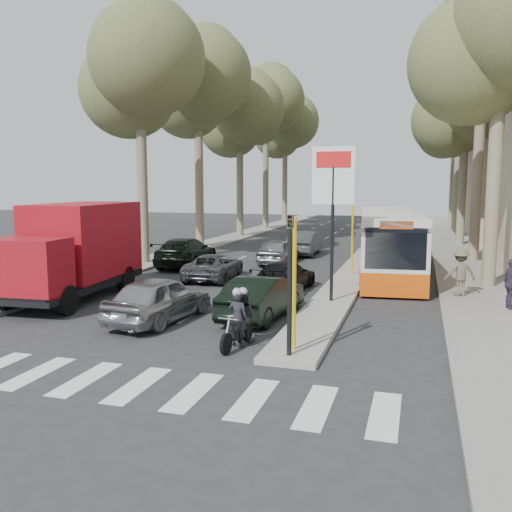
{
  "coord_description": "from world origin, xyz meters",
  "views": [
    {
      "loc": [
        6.19,
        -13.99,
        4.33
      ],
      "look_at": [
        0.3,
        5.44,
        1.6
      ],
      "focal_mm": 38.0,
      "sensor_mm": 36.0,
      "label": 1
    }
  ],
  "objects_px": {
    "city_bus": "(388,241)",
    "motorcycle": "(240,319)",
    "red_truck": "(75,249)",
    "silver_hatchback": "(160,298)",
    "dark_hatchback": "(262,297)"
  },
  "relations": [
    {
      "from": "silver_hatchback",
      "to": "city_bus",
      "type": "xyz_separation_m",
      "value": [
        6.37,
        11.05,
        0.88
      ]
    },
    {
      "from": "city_bus",
      "to": "motorcycle",
      "type": "distance_m",
      "value": 13.18
    },
    {
      "from": "silver_hatchback",
      "to": "city_bus",
      "type": "bearing_deg",
      "value": -113.07
    },
    {
      "from": "silver_hatchback",
      "to": "motorcycle",
      "type": "height_order",
      "value": "motorcycle"
    },
    {
      "from": "silver_hatchback",
      "to": "red_truck",
      "type": "distance_m",
      "value": 5.18
    },
    {
      "from": "dark_hatchback",
      "to": "red_truck",
      "type": "relative_size",
      "value": 0.61
    },
    {
      "from": "red_truck",
      "to": "city_bus",
      "type": "relative_size",
      "value": 0.58
    },
    {
      "from": "motorcycle",
      "to": "silver_hatchback",
      "type": "bearing_deg",
      "value": 158.29
    },
    {
      "from": "silver_hatchback",
      "to": "red_truck",
      "type": "bearing_deg",
      "value": -18.42
    },
    {
      "from": "silver_hatchback",
      "to": "red_truck",
      "type": "height_order",
      "value": "red_truck"
    },
    {
      "from": "red_truck",
      "to": "city_bus",
      "type": "height_order",
      "value": "red_truck"
    },
    {
      "from": "red_truck",
      "to": "motorcycle",
      "type": "height_order",
      "value": "red_truck"
    },
    {
      "from": "red_truck",
      "to": "silver_hatchback",
      "type": "bearing_deg",
      "value": -29.1
    },
    {
      "from": "red_truck",
      "to": "motorcycle",
      "type": "bearing_deg",
      "value": -30.2
    },
    {
      "from": "red_truck",
      "to": "city_bus",
      "type": "xyz_separation_m",
      "value": [
        10.94,
        8.89,
        -0.28
      ]
    }
  ]
}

